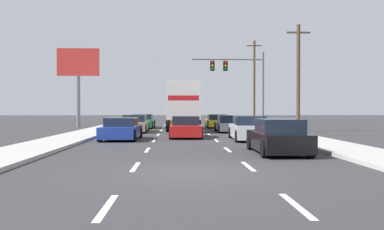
% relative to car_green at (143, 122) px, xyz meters
% --- Properties ---
extents(ground_plane, '(140.00, 140.00, 0.00)m').
position_rel_car_green_xyz_m(ground_plane, '(3.47, -0.36, -0.59)').
color(ground_plane, '#333335').
extents(sidewalk_right, '(2.54, 80.00, 0.14)m').
position_rel_car_green_xyz_m(sidewalk_right, '(9.99, -5.36, -0.52)').
color(sidewalk_right, '#B2AFA8').
rests_on(sidewalk_right, ground_plane).
extents(sidewalk_left, '(2.54, 80.00, 0.14)m').
position_rel_car_green_xyz_m(sidewalk_left, '(-3.05, -5.36, -0.52)').
color(sidewalk_left, '#B2AFA8').
rests_on(sidewalk_left, ground_plane).
extents(lane_markings, '(3.54, 62.00, 0.01)m').
position_rel_car_green_xyz_m(lane_markings, '(3.47, -4.25, -0.58)').
color(lane_markings, silver).
rests_on(lane_markings, ground_plane).
extents(car_green, '(2.00, 4.34, 1.25)m').
position_rel_car_green_xyz_m(car_green, '(0.00, 0.00, 0.00)').
color(car_green, '#196B38').
rests_on(car_green, ground_plane).
extents(car_tan, '(1.94, 4.39, 1.28)m').
position_rel_car_green_xyz_m(car_tan, '(-0.09, -6.19, -0.01)').
color(car_tan, tan).
rests_on(car_tan, ground_plane).
extents(car_blue, '(2.09, 4.15, 1.24)m').
position_rel_car_green_xyz_m(car_blue, '(-0.10, -13.47, -0.02)').
color(car_blue, '#1E389E').
rests_on(car_blue, ground_plane).
extents(box_truck, '(2.66, 9.50, 3.72)m').
position_rel_car_green_xyz_m(box_truck, '(3.52, -3.78, 1.53)').
color(box_truck, white).
rests_on(box_truck, ground_plane).
extents(car_red, '(2.00, 4.26, 1.29)m').
position_rel_car_green_xyz_m(car_red, '(3.56, -11.83, 0.00)').
color(car_red, red).
rests_on(car_red, ground_plane).
extents(car_yellow, '(1.91, 4.18, 1.22)m').
position_rel_car_green_xyz_m(car_yellow, '(6.66, 0.67, -0.03)').
color(car_yellow, yellow).
rests_on(car_yellow, ground_plane).
extents(car_gray, '(1.99, 4.23, 1.25)m').
position_rel_car_green_xyz_m(car_gray, '(6.96, -6.16, -0.03)').
color(car_gray, slate).
rests_on(car_gray, ground_plane).
extents(car_white, '(2.04, 4.40, 1.34)m').
position_rel_car_green_xyz_m(car_white, '(7.04, -13.97, 0.02)').
color(car_white, white).
rests_on(car_white, ground_plane).
extents(car_black, '(1.88, 4.01, 1.35)m').
position_rel_car_green_xyz_m(car_black, '(6.95, -20.80, 0.03)').
color(car_black, black).
rests_on(car_black, ground_plane).
extents(traffic_signal_mast, '(7.17, 0.69, 7.38)m').
position_rel_car_green_xyz_m(traffic_signal_mast, '(8.75, 3.88, 4.74)').
color(traffic_signal_mast, '#595B56').
rests_on(traffic_signal_mast, ground_plane).
extents(utility_pole_mid, '(1.80, 0.28, 8.11)m').
position_rel_car_green_xyz_m(utility_pole_mid, '(12.22, -5.81, 3.60)').
color(utility_pole_mid, brown).
rests_on(utility_pole_mid, ground_plane).
extents(utility_pole_far, '(1.80, 0.28, 9.85)m').
position_rel_car_green_xyz_m(utility_pole_far, '(12.25, 12.06, 4.48)').
color(utility_pole_far, brown).
rests_on(utility_pole_far, ground_plane).
extents(roadside_billboard, '(3.93, 0.36, 7.38)m').
position_rel_car_green_xyz_m(roadside_billboard, '(-6.23, 2.16, 4.64)').
color(roadside_billboard, slate).
rests_on(roadside_billboard, ground_plane).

